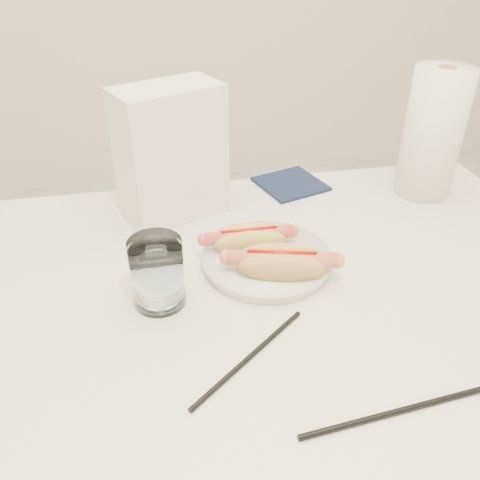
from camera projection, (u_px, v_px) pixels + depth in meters
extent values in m
cube|color=silver|center=(247.00, 304.00, 0.80)|extent=(1.20, 0.80, 0.04)
cylinder|color=silver|center=(413.00, 304.00, 1.37)|extent=(0.04, 0.04, 0.71)
cylinder|color=white|center=(267.00, 261.00, 0.85)|extent=(0.26, 0.26, 0.02)
ellipsoid|color=tan|center=(250.00, 242.00, 0.84)|extent=(0.12, 0.03, 0.04)
ellipsoid|color=tan|center=(247.00, 234.00, 0.86)|extent=(0.12, 0.03, 0.04)
ellipsoid|color=tan|center=(249.00, 243.00, 0.86)|extent=(0.11, 0.05, 0.02)
cylinder|color=#DF524E|center=(249.00, 235.00, 0.85)|extent=(0.15, 0.02, 0.02)
cylinder|color=#990A05|center=(249.00, 231.00, 0.84)|extent=(0.10, 0.01, 0.01)
ellipsoid|color=tan|center=(281.00, 268.00, 0.77)|extent=(0.14, 0.07, 0.05)
ellipsoid|color=tan|center=(281.00, 256.00, 0.80)|extent=(0.14, 0.07, 0.05)
ellipsoid|color=tan|center=(281.00, 267.00, 0.79)|extent=(0.13, 0.08, 0.03)
cylinder|color=#DB704D|center=(282.00, 259.00, 0.78)|extent=(0.17, 0.07, 0.03)
cylinder|color=#990A05|center=(282.00, 253.00, 0.78)|extent=(0.11, 0.04, 0.01)
cylinder|color=white|center=(157.00, 273.00, 0.74)|extent=(0.08, 0.08, 0.11)
cylinder|color=black|center=(250.00, 357.00, 0.67)|extent=(0.18, 0.15, 0.01)
cylinder|color=black|center=(395.00, 412.00, 0.59)|extent=(0.25, 0.03, 0.01)
cube|color=silver|center=(171.00, 154.00, 0.93)|extent=(0.22, 0.17, 0.25)
cube|color=#101B35|center=(291.00, 184.00, 1.10)|extent=(0.16, 0.16, 0.01)
cylinder|color=white|center=(433.00, 134.00, 1.01)|extent=(0.15, 0.15, 0.26)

